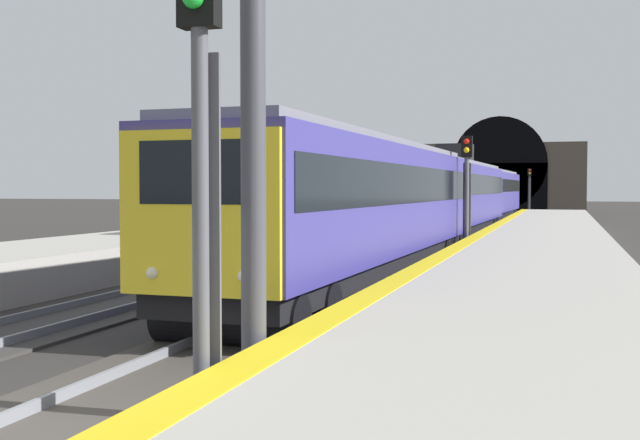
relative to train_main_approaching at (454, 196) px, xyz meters
name	(u,v)px	position (x,y,z in m)	size (l,w,h in m)	color
platform_right_edge_strip	(245,364)	(-32.77, -2.38, -1.25)	(112.00, 0.50, 0.01)	yellow
train_main_approaching	(454,196)	(0.00, 0.00, 0.00)	(57.17, 3.34, 4.89)	navy
train_adjacent_platform	(385,195)	(4.31, 4.43, 0.02)	(38.67, 2.96, 4.94)	navy
railway_signal_near	(201,138)	(-32.79, -1.95, 0.87)	(0.39, 0.38, 5.25)	#4C4C54
railway_signal_mid	(467,188)	(-11.44, -1.95, 0.38)	(0.39, 0.38, 4.52)	#4C4C54
railway_signal_far	(529,187)	(41.56, -1.95, 0.44)	(0.39, 0.38, 4.64)	#38383D
tunnel_portal	(500,176)	(58.86, 2.21, 1.78)	(2.67, 19.98, 11.27)	#51473D
catenary_mast_near	(305,170)	(11.51, 11.56, 1.59)	(0.22, 2.48, 7.55)	#595B60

